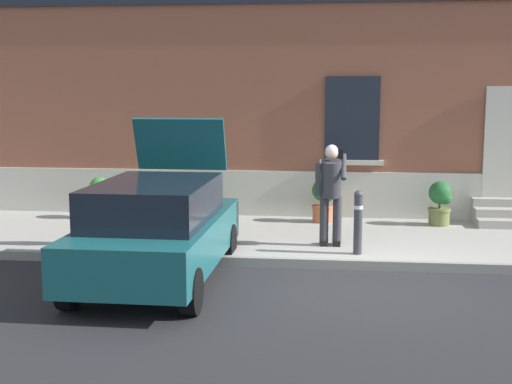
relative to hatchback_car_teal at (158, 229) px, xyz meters
The scene contains 11 objects.
ground_plane 3.09m from the hatchback_car_teal, ahead, with size 80.00×80.00×0.00m, color #232326.
sidewalk 4.23m from the hatchback_car_teal, 44.18° to the left, with size 24.00×3.60×0.15m, color #99968E.
curb_edge 3.25m from the hatchback_car_teal, 19.24° to the left, with size 24.00×0.12×0.15m, color gray.
building_facade 6.83m from the hatchback_car_teal, 60.95° to the left, with size 24.00×1.52×7.50m.
hatchback_car_teal is the anchor object (origin of this frame).
bollard_near_person 3.26m from the hatchback_car_teal, 26.43° to the left, with size 0.15×0.15×1.04m.
person_on_phone 3.16m from the hatchback_car_teal, 37.97° to the left, with size 0.51×0.51×1.74m.
planter_cream 4.57m from the hatchback_car_teal, 119.22° to the left, with size 0.44×0.44×0.86m.
planter_charcoal 4.09m from the hatchback_car_teal, 89.35° to the left, with size 0.44×0.44×0.86m.
planter_terracotta 4.73m from the hatchback_car_teal, 60.61° to the left, with size 0.44×0.44×0.86m.
planter_olive 6.13m from the hatchback_car_teal, 41.36° to the left, with size 0.44×0.44×0.86m.
Camera 1 is at (-0.48, -9.69, 2.81)m, focal length 48.58 mm.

